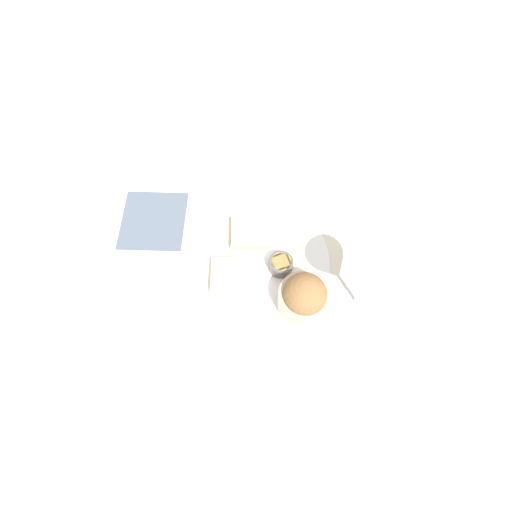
% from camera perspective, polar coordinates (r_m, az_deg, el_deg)
% --- Properties ---
extents(ground_plane, '(4.00, 4.00, 0.00)m').
position_cam_1_polar(ground_plane, '(0.85, -0.00, -1.03)').
color(ground_plane, beige).
extents(dinner_plate, '(0.31, 0.31, 0.01)m').
position_cam_1_polar(dinner_plate, '(0.84, -0.00, -0.83)').
color(dinner_plate, white).
rests_on(dinner_plate, ground_plane).
extents(salad_bowl, '(0.10, 0.10, 0.10)m').
position_cam_1_polar(salad_bowl, '(0.76, 6.86, -5.82)').
color(salad_bowl, tan).
rests_on(salad_bowl, dinner_plate).
extents(sauce_ramekin, '(0.05, 0.05, 0.03)m').
position_cam_1_polar(sauce_ramekin, '(0.81, 3.58, -1.18)').
color(sauce_ramekin, '#4C4C4C').
rests_on(sauce_ramekin, dinner_plate).
extents(cheese_toast_near, '(0.10, 0.08, 0.03)m').
position_cam_1_polar(cheese_toast_near, '(0.81, -3.20, -2.85)').
color(cheese_toast_near, '#D1B27F').
rests_on(cheese_toast_near, dinner_plate).
extents(cheese_toast_far, '(0.09, 0.08, 0.03)m').
position_cam_1_polar(cheese_toast_far, '(0.85, -0.94, 3.36)').
color(cheese_toast_far, '#D1B27F').
rests_on(cheese_toast_far, dinner_plate).
extents(wine_glass, '(0.09, 0.09, 0.18)m').
position_cam_1_polar(wine_glass, '(0.73, 16.07, -2.74)').
color(wine_glass, silver).
rests_on(wine_glass, ground_plane).
extents(napkin, '(0.15, 0.16, 0.01)m').
position_cam_1_polar(napkin, '(0.93, -14.48, 5.00)').
color(napkin, '#4C5666').
rests_on(napkin, ground_plane).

